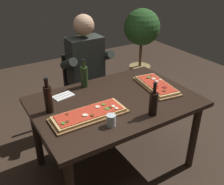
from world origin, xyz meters
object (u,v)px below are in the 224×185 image
Objects in this scene: pizza_rectangular_front at (89,114)px; potted_plant_corner at (141,36)px; tumbler_near_camera at (111,121)px; dining_table at (115,109)px; pizza_rectangular_left at (157,85)px; wine_bottle_dark at (84,76)px; seated_diner at (88,69)px; diner_chair at (84,86)px; oil_bottle_amber at (153,103)px; vinegar_bottle_green at (48,98)px.

potted_plant_corner reaches higher than pizza_rectangular_front.
potted_plant_corner is at bearing 46.99° from tumbler_near_camera.
dining_table is at bearing 20.76° from pizza_rectangular_front.
pizza_rectangular_left is 6.02× the size of tumbler_near_camera.
dining_table is 5.17× the size of wine_bottle_dark.
seated_diner is at bearing 81.69° from dining_table.
tumbler_near_camera is 1.24m from diner_chair.
pizza_rectangular_front is 0.21m from tumbler_near_camera.
diner_chair is (-0.36, 0.86, -0.27)m from pizza_rectangular_left.
dining_table is at bearing -97.16° from diner_chair.
tumbler_near_camera is at bearing -66.36° from pizza_rectangular_front.
pizza_rectangular_front is at bearing 152.00° from oil_bottle_amber.
wine_bottle_dark is 0.23× the size of potted_plant_corner.
wine_bottle_dark is (0.20, 0.49, 0.09)m from pizza_rectangular_front.
seated_diner is (0.11, 0.74, 0.10)m from dining_table.
pizza_rectangular_front is at bearing -44.29° from vinegar_bottle_green.
vinegar_bottle_green is at bearing 127.26° from tumbler_near_camera.
seated_diner is 1.12× the size of potted_plant_corner.
dining_table is 0.60m from vinegar_bottle_green.
wine_bottle_dark is at bearing 31.09° from vinegar_bottle_green.
potted_plant_corner is (1.93, 1.31, -0.08)m from vinegar_bottle_green.
wine_bottle_dark is (-0.57, 0.38, 0.09)m from pizza_rectangular_left.
pizza_rectangular_front reaches higher than dining_table.
dining_table is 15.78× the size of tumbler_near_camera.
diner_chair is at bearing 90.94° from oil_bottle_amber.
tumbler_near_camera is (0.08, -0.19, 0.02)m from pizza_rectangular_front.
tumbler_near_camera reaches higher than dining_table.
dining_table is 0.88m from diner_chair.
oil_bottle_amber is at bearing -72.25° from wine_bottle_dark.
wine_bottle_dark is 0.51m from vinegar_bottle_green.
dining_table is 2.32× the size of pizza_rectangular_front.
tumbler_near_camera is (-0.69, -0.30, 0.02)m from pizza_rectangular_left.
tumbler_near_camera reaches higher than pizza_rectangular_front.
seated_diner is at bearing 63.96° from pizza_rectangular_front.
pizza_rectangular_left is at bearing -67.38° from diner_chair.
wine_bottle_dark is 3.05× the size of tumbler_near_camera.
wine_bottle_dark is 1.82m from potted_plant_corner.
oil_bottle_amber reaches higher than pizza_rectangular_left.
vinegar_bottle_green is 3.33× the size of tumbler_near_camera.
diner_chair reaches higher than pizza_rectangular_left.
pizza_rectangular_front is 0.69× the size of diner_chair.
vinegar_bottle_green is at bearing 173.51° from pizza_rectangular_left.
pizza_rectangular_left is at bearing 45.76° from oil_bottle_amber.
tumbler_near_camera is (-0.23, -0.30, 0.13)m from dining_table.
seated_diner is at bearing 115.84° from pizza_rectangular_left.
potted_plant_corner reaches higher than diner_chair.
tumbler_near_camera is 0.07× the size of potted_plant_corner.
tumbler_near_camera is at bearing -100.12° from wine_bottle_dark.
seated_diner reaches higher than potted_plant_corner.
pizza_rectangular_left is 0.49m from oil_bottle_amber.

